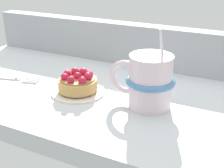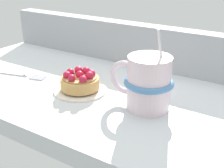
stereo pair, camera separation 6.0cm
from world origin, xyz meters
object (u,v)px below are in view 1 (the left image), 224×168
Objects in this scene: coffee_mug at (149,81)px; raspberry_tart at (78,82)px; dessert_plate at (78,91)px; dessert_fork at (6,78)px.

raspberry_tart is at bearing -176.58° from coffee_mug.
dessert_plate is at bearing -176.44° from coffee_mug.
raspberry_tart reaches higher than dessert_fork.
coffee_mug reaches higher than raspberry_tart.
dessert_fork is at bearing -176.51° from coffee_mug.
raspberry_tart reaches higher than dessert_plate.
dessert_plate is 1.38× the size of raspberry_tart.
coffee_mug is (15.11, 0.94, 4.75)cm from dessert_plate.
dessert_plate is 2.03cm from raspberry_tart.
coffee_mug is 34.68cm from dessert_fork.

